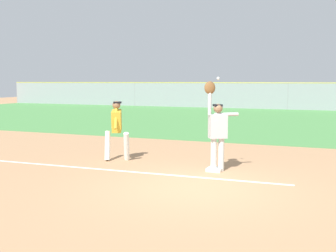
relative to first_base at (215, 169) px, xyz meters
name	(u,v)px	position (x,y,z in m)	size (l,w,h in m)	color
ground_plane	(194,188)	(-0.01, -1.75, -0.04)	(77.05, 77.05, 0.00)	tan
outfield_grass	(275,120)	(-0.01, 14.10, -0.04)	(54.04, 18.83, 0.01)	#4C8C47
chalk_foul_line	(62,166)	(-4.00, -0.90, -0.04)	(12.00, 0.10, 0.01)	white
first_base	(215,169)	(0.00, 0.00, 0.00)	(0.38, 0.38, 0.08)	white
fielder	(217,128)	(0.04, 0.00, 1.08)	(0.82, 0.57, 2.28)	silver
runner	(117,126)	(-2.97, 0.30, 0.96)	(0.89, 0.81, 1.72)	white
baseball	(218,78)	(0.06, -0.04, 2.31)	(0.07, 0.07, 0.07)	white
outfield_fence	(288,96)	(-0.01, 23.51, 1.04)	(54.12, 0.08, 2.16)	#93999E
parked_car_tan	(178,98)	(-10.40, 26.52, 0.63)	(4.49, 2.29, 1.25)	tan
parked_car_green	(247,99)	(-3.85, 26.71, 0.63)	(4.44, 2.20, 1.25)	#1E6B33
parked_car_blue	(322,100)	(2.57, 26.79, 0.63)	(4.41, 2.13, 1.25)	#23389E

